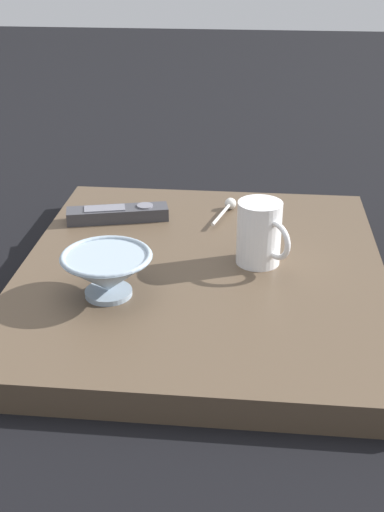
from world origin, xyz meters
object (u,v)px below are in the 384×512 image
(cereal_bowl, at_px, (107,272))
(teaspoon, at_px, (228,206))
(coffee_mug, at_px, (260,233))
(tv_remote_near, at_px, (118,214))

(cereal_bowl, height_order, teaspoon, cereal_bowl)
(coffee_mug, xyz_separation_m, teaspoon, (0.06, -0.21, -0.04))
(cereal_bowl, bearing_deg, teaspoon, -115.58)
(coffee_mug, height_order, teaspoon, coffee_mug)
(cereal_bowl, xyz_separation_m, tv_remote_near, (0.04, -0.27, -0.03))
(cereal_bowl, height_order, coffee_mug, coffee_mug)
(teaspoon, bearing_deg, coffee_mug, 106.06)
(tv_remote_near, bearing_deg, cereal_bowl, 98.57)
(cereal_bowl, bearing_deg, tv_remote_near, -81.43)
(cereal_bowl, xyz_separation_m, coffee_mug, (-0.22, -0.13, 0.01))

